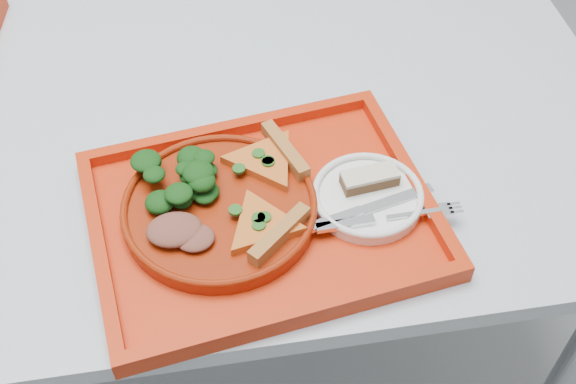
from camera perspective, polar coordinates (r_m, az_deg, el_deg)
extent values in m
plane|color=gray|center=(1.73, -9.39, -13.41)|extent=(10.00, 10.00, 0.00)
cube|color=#A2AAB6|center=(1.14, -13.94, 4.14)|extent=(1.60, 0.80, 0.03)
cylinder|color=gray|center=(1.38, 21.23, -13.18)|extent=(0.05, 0.05, 0.72)
cylinder|color=gray|center=(1.72, 12.99, 5.35)|extent=(0.05, 0.05, 0.72)
cube|color=red|center=(0.98, -2.07, -2.06)|extent=(0.50, 0.41, 0.01)
cylinder|color=maroon|center=(0.97, -5.40, -1.44)|extent=(0.26, 0.26, 0.02)
cylinder|color=white|center=(0.99, 6.28, -0.52)|extent=(0.15, 0.15, 0.01)
ellipsoid|color=black|center=(0.97, -8.53, 1.45)|extent=(0.10, 0.09, 0.05)
ellipsoid|color=brown|center=(0.93, -8.97, -2.96)|extent=(0.07, 0.06, 0.02)
cube|color=#472617|center=(0.99, 6.46, 0.97)|extent=(0.08, 0.04, 0.02)
cube|color=beige|center=(0.98, 6.51, 1.40)|extent=(0.08, 0.04, 0.01)
cube|color=silver|center=(0.96, 6.60, -1.19)|extent=(0.18, 0.06, 0.01)
cube|color=silver|center=(0.95, 7.68, -2.04)|extent=(0.19, 0.03, 0.01)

